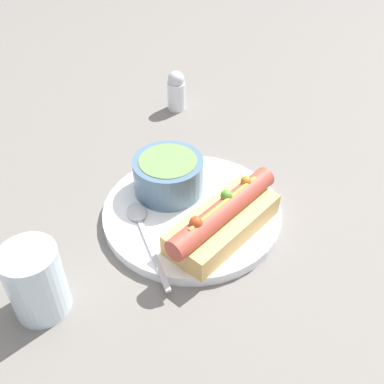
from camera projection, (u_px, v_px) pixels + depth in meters
The scene contains 7 objects.
ground_plane at pixel (192, 216), 0.66m from camera, with size 4.00×4.00×0.00m, color slate.
dinner_plate at pixel (192, 212), 0.65m from camera, with size 0.26×0.26×0.02m.
hot_dog at pixel (223, 219), 0.59m from camera, with size 0.19×0.12×0.06m.
soup_bowl at pixel (168, 174), 0.66m from camera, with size 0.10×0.10×0.05m.
spoon at pixel (141, 223), 0.62m from camera, with size 0.04×0.16×0.01m.
drinking_glass at pixel (36, 281), 0.51m from camera, with size 0.07×0.07×0.09m.
salt_shaker at pixel (176, 91), 0.87m from camera, with size 0.04×0.04×0.08m.
Camera 1 is at (-0.22, -0.42, 0.45)m, focal length 42.00 mm.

